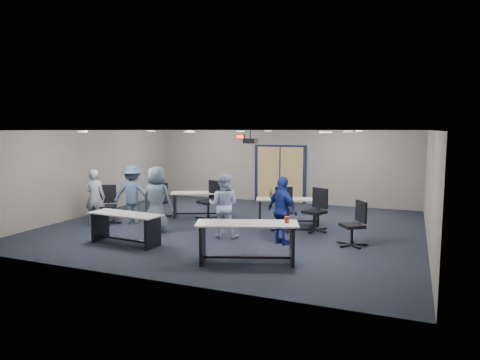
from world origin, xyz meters
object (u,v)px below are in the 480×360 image
at_px(table_back_right, 288,207).
at_px(person_gray, 95,197).
at_px(table_back_left, 202,200).
at_px(chair_back_a, 160,201).
at_px(chair_back_d, 314,210).
at_px(person_lightblue, 224,205).
at_px(chair_loose_right, 352,224).
at_px(person_back, 132,194).
at_px(chair_back_c, 284,209).
at_px(table_front_right, 247,235).
at_px(chair_back_b, 208,200).
at_px(table_front_left, 125,223).
at_px(person_plaid, 157,199).
at_px(chair_loose_left, 107,205).
at_px(person_navy, 283,211).

height_order(table_back_right, person_gray, person_gray).
xyz_separation_m(table_back_left, chair_back_a, (-1.20, -0.53, -0.01)).
bearing_deg(chair_back_d, person_lightblue, -118.92).
relative_size(chair_loose_right, person_gray, 0.66).
height_order(table_back_right, person_back, person_back).
height_order(chair_back_d, person_back, person_back).
distance_m(table_back_left, chair_back_d, 3.72).
xyz_separation_m(chair_back_c, chair_loose_right, (1.94, -0.94, -0.05)).
height_order(table_front_right, chair_back_c, chair_back_c).
bearing_deg(person_gray, chair_back_b, -163.69).
relative_size(chair_back_b, chair_back_c, 1.01).
bearing_deg(table_front_left, chair_loose_right, 24.64).
bearing_deg(chair_back_b, person_back, -120.10).
bearing_deg(chair_back_b, person_lightblue, -28.30).
bearing_deg(table_back_left, chair_back_b, -65.37).
bearing_deg(person_plaid, person_lightblue, -179.12).
xyz_separation_m(table_back_left, chair_back_b, (0.36, -0.31, 0.06)).
relative_size(chair_loose_left, person_navy, 0.69).
xyz_separation_m(chair_back_a, person_navy, (4.44, -1.62, 0.29)).
height_order(table_back_right, chair_back_c, chair_back_c).
bearing_deg(chair_loose_left, person_plaid, -34.70).
xyz_separation_m(table_back_left, person_gray, (-2.28, -2.22, 0.28)).
height_order(table_front_left, chair_loose_right, chair_loose_right).
bearing_deg(chair_loose_right, table_front_left, -107.12).
xyz_separation_m(table_back_right, chair_back_a, (-3.99, -0.50, 0.00)).
height_order(chair_back_b, person_plaid, person_plaid).
xyz_separation_m(chair_back_d, person_gray, (-5.95, -1.63, 0.23)).
relative_size(chair_back_b, chair_loose_left, 1.05).
relative_size(table_back_right, person_navy, 1.20).
relative_size(person_lightblue, person_navy, 1.01).
xyz_separation_m(person_plaid, person_navy, (3.45, 0.06, -0.07)).
xyz_separation_m(chair_back_a, person_lightblue, (2.87, -1.55, 0.30)).
height_order(table_front_left, table_back_right, table_back_right).
xyz_separation_m(table_back_right, person_lightblue, (-1.12, -2.04, 0.30)).
bearing_deg(chair_loose_left, table_back_right, -5.70).
bearing_deg(table_back_left, person_gray, -160.48).
bearing_deg(table_front_left, chair_back_c, 46.48).
height_order(table_front_left, chair_back_a, chair_back_a).
bearing_deg(table_back_right, table_back_left, 161.18).
distance_m(person_plaid, person_navy, 3.45).
xyz_separation_m(person_plaid, person_back, (-1.24, 0.64, -0.02)).
bearing_deg(chair_back_d, chair_back_a, -156.21).
distance_m(chair_back_a, person_plaid, 1.98).
bearing_deg(chair_loose_left, chair_back_c, -13.71).
height_order(table_back_right, person_plaid, person_plaid).
bearing_deg(chair_back_c, person_gray, -179.80).
bearing_deg(chair_back_b, chair_back_c, 14.87).
xyz_separation_m(table_front_left, chair_back_b, (0.60, 3.23, 0.08)).
height_order(chair_loose_left, person_back, person_back).
bearing_deg(person_gray, person_navy, 161.20).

